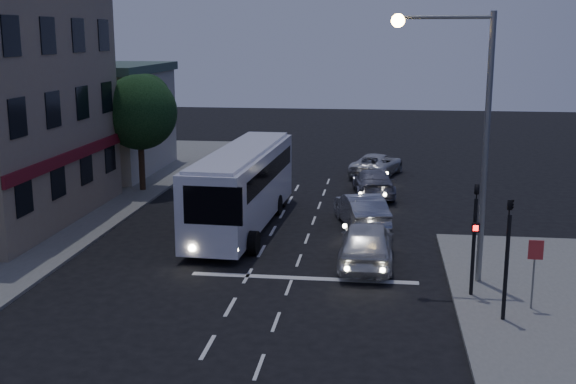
# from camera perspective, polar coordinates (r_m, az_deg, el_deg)

# --- Properties ---
(ground) EXTENTS (120.00, 120.00, 0.00)m
(ground) POSITION_cam_1_polar(r_m,az_deg,el_deg) (23.95, -4.09, -8.18)
(ground) COLOR black
(road_markings) EXTENTS (8.00, 30.55, 0.01)m
(road_markings) POSITION_cam_1_polar(r_m,az_deg,el_deg) (26.82, 0.02, -5.85)
(road_markings) COLOR silver
(road_markings) RESTS_ON ground
(tour_bus) EXTENTS (2.92, 11.53, 3.51)m
(tour_bus) POSITION_cam_1_polar(r_m,az_deg,el_deg) (31.69, -3.60, 0.54)
(tour_bus) COLOR silver
(tour_bus) RESTS_ON ground
(car_suv) EXTENTS (2.01, 4.92, 1.67)m
(car_suv) POSITION_cam_1_polar(r_m,az_deg,el_deg) (26.85, 6.22, -4.05)
(car_suv) COLOR silver
(car_suv) RESTS_ON ground
(car_sedan_a) EXTENTS (2.75, 4.84, 1.51)m
(car_sedan_a) POSITION_cam_1_polar(r_m,az_deg,el_deg) (32.15, 5.80, -1.42)
(car_sedan_a) COLOR #9B9EA8
(car_sedan_a) RESTS_ON ground
(car_sedan_b) EXTENTS (2.53, 5.13, 1.44)m
(car_sedan_b) POSITION_cam_1_polar(r_m,az_deg,el_deg) (38.31, 6.76, 0.76)
(car_sedan_b) COLOR gray
(car_sedan_b) RESTS_ON ground
(car_sedan_c) EXTENTS (3.53, 5.31, 1.35)m
(car_sedan_c) POSITION_cam_1_polar(r_m,az_deg,el_deg) (43.82, 7.02, 2.17)
(car_sedan_c) COLOR silver
(car_sedan_c) RESTS_ON ground
(traffic_signal_main) EXTENTS (0.25, 0.35, 4.10)m
(traffic_signal_main) POSITION_cam_1_polar(r_m,az_deg,el_deg) (23.70, 14.54, -2.63)
(traffic_signal_main) COLOR black
(traffic_signal_main) RESTS_ON sidewalk_near
(traffic_signal_side) EXTENTS (0.18, 0.15, 4.10)m
(traffic_signal_side) POSITION_cam_1_polar(r_m,az_deg,el_deg) (21.92, 16.98, -4.01)
(traffic_signal_side) COLOR black
(traffic_signal_side) RESTS_ON sidewalk_near
(regulatory_sign) EXTENTS (0.45, 0.12, 2.20)m
(regulatory_sign) POSITION_cam_1_polar(r_m,az_deg,el_deg) (23.25, 18.91, -5.33)
(regulatory_sign) COLOR slate
(regulatory_sign) RESTS_ON sidewalk_near
(streetlight) EXTENTS (3.32, 0.44, 9.00)m
(streetlight) POSITION_cam_1_polar(r_m,az_deg,el_deg) (24.46, 13.97, 5.76)
(streetlight) COLOR slate
(streetlight) RESTS_ON sidewalk_near
(low_building_north) EXTENTS (9.40, 9.40, 6.50)m
(low_building_north) POSITION_cam_1_polar(r_m,az_deg,el_deg) (45.94, -15.88, 5.69)
(low_building_north) COLOR #AEACA2
(low_building_north) RESTS_ON sidewalk_far
(street_tree) EXTENTS (4.00, 4.00, 6.20)m
(street_tree) POSITION_cam_1_polar(r_m,az_deg,el_deg) (39.31, -11.67, 6.46)
(street_tree) COLOR black
(street_tree) RESTS_ON sidewalk_far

